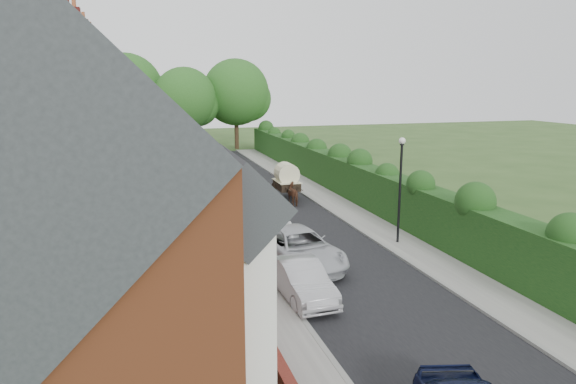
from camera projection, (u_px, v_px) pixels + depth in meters
name	position (u px, v px, depth m)	size (l,w,h in m)	color
ground	(369.00, 282.00, 20.04)	(140.00, 140.00, 0.00)	#2D4C1E
road	(280.00, 215.00, 30.20)	(6.00, 58.00, 0.02)	black
pavement_hedge_side	(345.00, 209.00, 31.34)	(2.20, 58.00, 0.12)	gray
pavement_house_side	(215.00, 219.00, 29.11)	(1.70, 58.00, 0.12)	gray
kerb_hedge_side	(329.00, 210.00, 31.05)	(0.18, 58.00, 0.13)	gray
kerb_house_side	(229.00, 218.00, 29.33)	(0.18, 58.00, 0.13)	gray
hedge	(372.00, 183.00, 31.52)	(2.10, 58.00, 2.85)	#123814
terrace_row	(84.00, 148.00, 25.40)	(9.05, 40.50, 11.50)	#964626
garden_wall_row	(199.00, 218.00, 27.81)	(0.35, 40.35, 1.10)	maroon
lamppost	(401.00, 177.00, 24.05)	(0.32, 0.32, 5.16)	black
tree_far_left	(188.00, 100.00, 55.63)	(7.14, 6.80, 9.29)	#332316
tree_far_right	(239.00, 94.00, 59.07)	(7.98, 7.60, 10.31)	#332316
tree_far_back	(130.00, 92.00, 56.58)	(8.40, 8.00, 10.82)	#332316
car_silver_a	(301.00, 280.00, 18.49)	(1.44, 4.14, 1.36)	#ADACB1
car_silver_b	(298.00, 248.00, 21.79)	(2.56, 5.55, 1.54)	silver
car_white	(265.00, 216.00, 27.08)	(2.09, 5.14, 1.49)	white
car_green	(223.00, 188.00, 34.21)	(1.81, 4.49, 1.53)	#0F3317
car_red	(216.00, 181.00, 37.09)	(1.45, 4.15, 1.37)	maroon
car_beige	(202.00, 164.00, 44.14)	(2.55, 5.54, 1.54)	tan
car_grey	(208.00, 155.00, 50.36)	(1.80, 4.42, 1.28)	#505457
car_black	(201.00, 147.00, 55.59)	(1.76, 4.38, 1.49)	black
horse	(295.00, 194.00, 32.58)	(0.75, 1.66, 1.40)	#56311F
horse_cart	(287.00, 178.00, 34.11)	(1.53, 3.38, 2.44)	black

